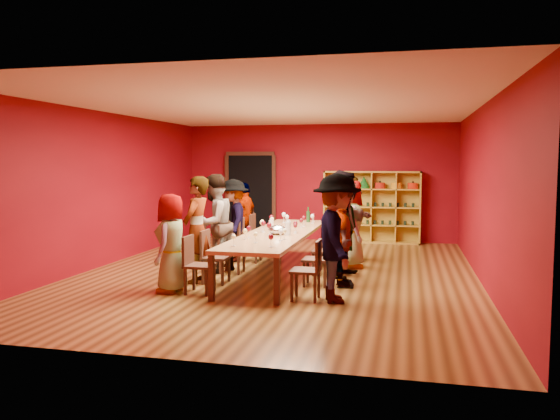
# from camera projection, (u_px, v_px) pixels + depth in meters

# --- Properties ---
(room_shell) EXTENTS (7.10, 9.10, 3.04)m
(room_shell) POSITION_uv_depth(u_px,v_px,m) (278.00, 191.00, 9.82)
(room_shell) COLOR brown
(room_shell) RESTS_ON ground
(tasting_table) EXTENTS (1.10, 4.50, 0.75)m
(tasting_table) POSITION_uv_depth(u_px,v_px,m) (278.00, 235.00, 9.89)
(tasting_table) COLOR #A26E43
(tasting_table) RESTS_ON ground
(doorway) EXTENTS (1.40, 0.17, 2.30)m
(doorway) POSITION_uv_depth(u_px,v_px,m) (251.00, 196.00, 14.56)
(doorway) COLOR black
(doorway) RESTS_ON ground
(shelving_unit) EXTENTS (2.40, 0.40, 1.80)m
(shelving_unit) POSITION_uv_depth(u_px,v_px,m) (372.00, 204.00, 13.74)
(shelving_unit) COLOR #B58D28
(shelving_unit) RESTS_ON ground
(chair_person_left_0) EXTENTS (0.42, 0.42, 0.89)m
(chair_person_left_0) POSITION_uv_depth(u_px,v_px,m) (195.00, 261.00, 8.41)
(chair_person_left_0) COLOR black
(chair_person_left_0) RESTS_ON ground
(person_left_0) EXTENTS (0.43, 0.76, 1.54)m
(person_left_0) POSITION_uv_depth(u_px,v_px,m) (171.00, 243.00, 8.47)
(person_left_0) COLOR silver
(person_left_0) RESTS_ON ground
(chair_person_left_1) EXTENTS (0.42, 0.42, 0.89)m
(chair_person_left_1) POSITION_uv_depth(u_px,v_px,m) (211.00, 254.00, 9.12)
(chair_person_left_1) COLOR black
(chair_person_left_1) RESTS_ON ground
(person_left_1) EXTENTS (0.50, 0.67, 1.79)m
(person_left_1) POSITION_uv_depth(u_px,v_px,m) (197.00, 230.00, 9.14)
(person_left_1) COLOR #4B4B50
(person_left_1) RESTS_ON ground
(chair_person_left_2) EXTENTS (0.42, 0.42, 0.89)m
(chair_person_left_2) POSITION_uv_depth(u_px,v_px,m) (228.00, 246.00, 9.96)
(chair_person_left_2) COLOR black
(chair_person_left_2) RESTS_ON ground
(person_left_2) EXTENTS (0.74, 0.99, 1.81)m
(person_left_2) POSITION_uv_depth(u_px,v_px,m) (214.00, 223.00, 9.98)
(person_left_2) COLOR #535359
(person_left_2) RESTS_ON ground
(chair_person_left_3) EXTENTS (0.42, 0.42, 0.89)m
(chair_person_left_3) POSITION_uv_depth(u_px,v_px,m) (246.00, 237.00, 11.09)
(chair_person_left_3) COLOR black
(chair_person_left_3) RESTS_ON ground
(person_left_3) EXTENTS (0.79, 1.17, 1.68)m
(person_left_3) POSITION_uv_depth(u_px,v_px,m) (233.00, 220.00, 11.12)
(person_left_3) COLOR silver
(person_left_3) RESTS_ON ground
(chair_person_left_4) EXTENTS (0.42, 0.42, 0.89)m
(chair_person_left_4) POSITION_uv_depth(u_px,v_px,m) (257.00, 232.00, 11.91)
(chair_person_left_4) COLOR black
(chair_person_left_4) RESTS_ON ground
(person_left_4) EXTENTS (0.57, 0.98, 1.58)m
(person_left_4) POSITION_uv_depth(u_px,v_px,m) (245.00, 219.00, 11.95)
(person_left_4) COLOR #141738
(person_left_4) RESTS_ON ground
(chair_person_right_0) EXTENTS (0.42, 0.42, 0.89)m
(chair_person_right_0) POSITION_uv_depth(u_px,v_px,m) (311.00, 267.00, 7.98)
(chair_person_right_0) COLOR black
(chair_person_right_0) RESTS_ON ground
(person_right_0) EXTENTS (0.79, 1.29, 1.86)m
(person_right_0) POSITION_uv_depth(u_px,v_px,m) (337.00, 238.00, 7.86)
(person_right_0) COLOR #D08C8C
(person_right_0) RESTS_ON ground
(chair_person_right_1) EXTENTS (0.42, 0.42, 0.89)m
(chair_person_right_1) POSITION_uv_depth(u_px,v_px,m) (321.00, 256.00, 8.91)
(chair_person_right_1) COLOR black
(chair_person_right_1) RESTS_ON ground
(person_right_1) EXTENTS (0.58, 0.94, 1.50)m
(person_right_1) POSITION_uv_depth(u_px,v_px,m) (342.00, 241.00, 8.81)
(person_right_1) COLOR #C58492
(person_right_1) RESTS_ON ground
(chair_person_right_2) EXTENTS (0.42, 0.42, 0.89)m
(chair_person_right_2) POSITION_uv_depth(u_px,v_px,m) (329.00, 248.00, 9.76)
(chair_person_right_2) COLOR black
(chair_person_right_2) RESTS_ON ground
(person_right_2) EXTENTS (0.91, 1.82, 1.89)m
(person_right_2) POSITION_uv_depth(u_px,v_px,m) (343.00, 223.00, 9.67)
(person_right_2) COLOR #49484D
(person_right_2) RESTS_ON ground
(chair_person_right_3) EXTENTS (0.42, 0.42, 0.89)m
(chair_person_right_3) POSITION_uv_depth(u_px,v_px,m) (334.00, 241.00, 10.55)
(chair_person_right_3) COLOR black
(chair_person_right_3) RESTS_ON ground
(person_right_3) EXTENTS (0.67, 0.92, 1.68)m
(person_right_3) POSITION_uv_depth(u_px,v_px,m) (351.00, 224.00, 10.45)
(person_right_3) COLOR beige
(person_right_3) RESTS_ON ground
(chair_person_right_4) EXTENTS (0.42, 0.42, 0.89)m
(chair_person_right_4) POSITION_uv_depth(u_px,v_px,m) (339.00, 236.00, 11.29)
(chair_person_right_4) COLOR black
(chair_person_right_4) RESTS_ON ground
(person_right_4) EXTENTS (0.63, 0.74, 1.75)m
(person_right_4) POSITION_uv_depth(u_px,v_px,m) (352.00, 218.00, 11.20)
(person_right_4) COLOR silver
(person_right_4) RESTS_ON ground
(wine_glass_0) EXTENTS (0.09, 0.09, 0.22)m
(wine_glass_0) POSITION_uv_depth(u_px,v_px,m) (271.00, 218.00, 10.91)
(wine_glass_0) COLOR silver
(wine_glass_0) RESTS_ON tasting_table
(wine_glass_1) EXTENTS (0.09, 0.09, 0.21)m
(wine_glass_1) POSITION_uv_depth(u_px,v_px,m) (304.00, 219.00, 10.84)
(wine_glass_1) COLOR silver
(wine_glass_1) RESTS_ON tasting_table
(wine_glass_2) EXTENTS (0.09, 0.09, 0.21)m
(wine_glass_2) POSITION_uv_depth(u_px,v_px,m) (262.00, 223.00, 10.06)
(wine_glass_2) COLOR silver
(wine_glass_2) RESTS_ON tasting_table
(wine_glass_3) EXTENTS (0.08, 0.08, 0.20)m
(wine_glass_3) POSITION_uv_depth(u_px,v_px,m) (295.00, 224.00, 9.91)
(wine_glass_3) COLOR silver
(wine_glass_3) RESTS_ON tasting_table
(wine_glass_4) EXTENTS (0.07, 0.07, 0.18)m
(wine_glass_4) POSITION_uv_depth(u_px,v_px,m) (301.00, 221.00, 10.60)
(wine_glass_4) COLOR silver
(wine_glass_4) RESTS_ON tasting_table
(wine_glass_5) EXTENTS (0.08, 0.08, 0.19)m
(wine_glass_5) POSITION_uv_depth(u_px,v_px,m) (312.00, 217.00, 11.36)
(wine_glass_5) COLOR silver
(wine_glass_5) RESTS_ON tasting_table
(wine_glass_6) EXTENTS (0.07, 0.07, 0.18)m
(wine_glass_6) POSITION_uv_depth(u_px,v_px,m) (245.00, 231.00, 9.00)
(wine_glass_6) COLOR silver
(wine_glass_6) RESTS_ON tasting_table
(wine_glass_7) EXTENTS (0.08, 0.08, 0.19)m
(wine_glass_7) POSITION_uv_depth(u_px,v_px,m) (281.00, 232.00, 8.83)
(wine_glass_7) COLOR silver
(wine_glass_7) RESTS_ON tasting_table
(wine_glass_8) EXTENTS (0.08, 0.08, 0.21)m
(wine_glass_8) POSITION_uv_depth(u_px,v_px,m) (263.00, 224.00, 9.90)
(wine_glass_8) COLOR silver
(wine_glass_8) RESTS_ON tasting_table
(wine_glass_9) EXTENTS (0.07, 0.07, 0.18)m
(wine_glass_9) POSITION_uv_depth(u_px,v_px,m) (256.00, 235.00, 8.59)
(wine_glass_9) COLOR silver
(wine_glass_9) RESTS_ON tasting_table
(wine_glass_10) EXTENTS (0.07, 0.07, 0.18)m
(wine_glass_10) POSITION_uv_depth(u_px,v_px,m) (284.00, 231.00, 8.98)
(wine_glass_10) COLOR silver
(wine_glass_10) RESTS_ON tasting_table
(wine_glass_11) EXTENTS (0.08, 0.08, 0.19)m
(wine_glass_11) POSITION_uv_depth(u_px,v_px,m) (272.00, 220.00, 10.75)
(wine_glass_11) COLOR silver
(wine_glass_11) RESTS_ON tasting_table
(wine_glass_12) EXTENTS (0.07, 0.07, 0.18)m
(wine_glass_12) POSITION_uv_depth(u_px,v_px,m) (295.00, 226.00, 9.76)
(wine_glass_12) COLOR silver
(wine_glass_12) RESTS_ON tasting_table
(wine_glass_13) EXTENTS (0.07, 0.07, 0.18)m
(wine_glass_13) POSITION_uv_depth(u_px,v_px,m) (234.00, 238.00, 8.26)
(wine_glass_13) COLOR silver
(wine_glass_13) RESTS_ON tasting_table
(wine_glass_14) EXTENTS (0.08, 0.08, 0.21)m
(wine_glass_14) POSITION_uv_depth(u_px,v_px,m) (249.00, 229.00, 9.16)
(wine_glass_14) COLOR silver
(wine_glass_14) RESTS_ON tasting_table
(wine_glass_15) EXTENTS (0.08, 0.08, 0.20)m
(wine_glass_15) POSITION_uv_depth(u_px,v_px,m) (271.00, 238.00, 8.17)
(wine_glass_15) COLOR silver
(wine_glass_15) RESTS_ON tasting_table
(wine_glass_16) EXTENTS (0.08, 0.08, 0.21)m
(wine_glass_16) POSITION_uv_depth(u_px,v_px,m) (289.00, 223.00, 10.10)
(wine_glass_16) COLOR silver
(wine_glass_16) RESTS_ON tasting_table
(wine_glass_17) EXTENTS (0.08, 0.08, 0.19)m
(wine_glass_17) POSITION_uv_depth(u_px,v_px,m) (314.00, 215.00, 11.69)
(wine_glass_17) COLOR silver
(wine_glass_17) RESTS_ON tasting_table
(wine_glass_18) EXTENTS (0.08, 0.08, 0.20)m
(wine_glass_18) POSITION_uv_depth(u_px,v_px,m) (287.00, 217.00, 11.18)
(wine_glass_18) COLOR silver
(wine_glass_18) RESTS_ON tasting_table
(wine_glass_19) EXTENTS (0.09, 0.09, 0.22)m
(wine_glass_19) POSITION_uv_depth(u_px,v_px,m) (284.00, 215.00, 11.51)
(wine_glass_19) COLOR silver
(wine_glass_19) RESTS_ON tasting_table
(wine_glass_20) EXTENTS (0.09, 0.09, 0.22)m
(wine_glass_20) POSITION_uv_depth(u_px,v_px,m) (269.00, 226.00, 9.53)
(wine_glass_20) COLOR silver
(wine_glass_20) RESTS_ON tasting_table
(spittoon_bowl) EXTENTS (0.32, 0.32, 0.18)m
(spittoon_bowl) POSITION_uv_depth(u_px,v_px,m) (277.00, 230.00, 9.64)
(spittoon_bowl) COLOR #AFB1B6
(spittoon_bowl) RESTS_ON tasting_table
(carafe_a) EXTENTS (0.11, 0.11, 0.23)m
(carafe_a) POSITION_uv_depth(u_px,v_px,m) (271.00, 225.00, 10.17)
(carafe_a) COLOR silver
(carafe_a) RESTS_ON tasting_table
(carafe_b) EXTENTS (0.11, 0.11, 0.27)m
(carafe_b) POSITION_uv_depth(u_px,v_px,m) (288.00, 228.00, 9.51)
(carafe_b) COLOR silver
(carafe_b) RESTS_ON tasting_table
(wine_bottle) EXTENTS (0.10, 0.10, 0.32)m
(wine_bottle) POSITION_uv_depth(u_px,v_px,m) (308.00, 216.00, 11.60)
(wine_bottle) COLOR #143919
(wine_bottle) RESTS_ON tasting_table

